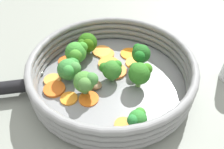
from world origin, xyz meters
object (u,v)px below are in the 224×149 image
(broccoli_floret_1, at_px, (137,119))
(broccoli_floret_6, at_px, (140,73))
(carrot_slice_0, at_px, (134,63))
(carrot_slice_4, at_px, (123,125))
(carrot_slice_7, at_px, (130,54))
(broccoli_floret_3, at_px, (140,54))
(broccoli_floret_4, at_px, (76,53))
(carrot_slice_5, at_px, (54,89))
(broccoli_floret_7, at_px, (70,69))
(carrot_slice_2, at_px, (69,98))
(broccoli_floret_2, at_px, (111,70))
(carrot_slice_10, at_px, (89,99))
(carrot_slice_11, at_px, (116,71))
(skillet, at_px, (112,82))
(carrot_slice_1, at_px, (53,80))
(broccoli_floret_0, at_px, (86,82))
(broccoli_floret_5, at_px, (87,43))
(mushroom_piece_0, at_px, (93,83))
(carrot_slice_8, at_px, (106,54))
(carrot_slice_9, at_px, (67,61))
(carrot_slice_6, at_px, (109,64))
(carrot_slice_3, at_px, (102,51))

(broccoli_floret_1, bearing_deg, broccoli_floret_6, -35.68)
(carrot_slice_0, xyz_separation_m, carrot_slice_4, (-0.13, 0.11, 0.00))
(carrot_slice_4, bearing_deg, carrot_slice_7, -35.24)
(broccoli_floret_3, xyz_separation_m, broccoli_floret_4, (0.07, 0.12, 0.00))
(carrot_slice_5, bearing_deg, broccoli_floret_7, -71.95)
(carrot_slice_2, height_order, broccoli_floret_2, broccoli_floret_2)
(carrot_slice_5, xyz_separation_m, carrot_slice_7, (0.03, -0.20, -0.00))
(carrot_slice_2, relative_size, carrot_slice_10, 0.86)
(carrot_slice_11, relative_size, broccoli_floret_1, 1.18)
(broccoli_floret_6, bearing_deg, skillet, 45.99)
(carrot_slice_10, height_order, broccoli_floret_1, broccoli_floret_1)
(carrot_slice_1, distance_m, broccoli_floret_7, 0.05)
(broccoli_floret_4, bearing_deg, broccoli_floret_0, 168.82)
(carrot_slice_0, xyz_separation_m, broccoli_floret_0, (-0.03, 0.13, 0.03))
(carrot_slice_5, bearing_deg, carrot_slice_2, -155.20)
(skillet, xyz_separation_m, broccoli_floret_5, (0.10, 0.01, 0.04))
(carrot_slice_2, relative_size, mushroom_piece_0, 1.02)
(carrot_slice_5, relative_size, carrot_slice_10, 1.12)
(broccoli_floret_3, bearing_deg, broccoli_floret_1, 144.55)
(carrot_slice_8, height_order, carrot_slice_11, carrot_slice_11)
(carrot_slice_4, bearing_deg, broccoli_floret_1, -121.01)
(carrot_slice_4, distance_m, carrot_slice_9, 0.21)
(carrot_slice_6, distance_m, broccoli_floret_0, 0.10)
(skillet, relative_size, carrot_slice_9, 7.95)
(carrot_slice_7, xyz_separation_m, mushroom_piece_0, (-0.05, 0.12, 0.00))
(broccoli_floret_1, height_order, broccoli_floret_5, broccoli_floret_5)
(carrot_slice_8, bearing_deg, broccoli_floret_7, 111.26)
(broccoli_floret_2, bearing_deg, broccoli_floret_3, -82.83)
(carrot_slice_1, bearing_deg, broccoli_floret_6, -122.34)
(carrot_slice_3, bearing_deg, broccoli_floret_4, 104.06)
(skillet, distance_m, carrot_slice_7, 0.10)
(carrot_slice_9, relative_size, broccoli_floret_6, 0.72)
(carrot_slice_6, xyz_separation_m, carrot_slice_10, (-0.07, 0.08, -0.00))
(carrot_slice_2, bearing_deg, skillet, -85.70)
(skillet, bearing_deg, carrot_slice_4, 161.15)
(mushroom_piece_0, bearing_deg, broccoli_floret_0, 124.91)
(broccoli_floret_7, relative_size, mushroom_piece_0, 1.51)
(carrot_slice_0, xyz_separation_m, mushroom_piece_0, (-0.02, 0.11, 0.00))
(mushroom_piece_0, bearing_deg, carrot_slice_1, 53.27)
(broccoli_floret_3, xyz_separation_m, broccoli_floret_7, (0.03, 0.15, -0.00))
(carrot_slice_8, height_order, carrot_slice_9, carrot_slice_8)
(mushroom_piece_0, bearing_deg, carrot_slice_8, -41.27)
(carrot_slice_0, height_order, carrot_slice_4, carrot_slice_4)
(carrot_slice_5, bearing_deg, mushroom_piece_0, -108.33)
(skillet, height_order, carrot_slice_6, carrot_slice_6)
(skillet, height_order, broccoli_floret_7, broccoli_floret_7)
(carrot_slice_2, xyz_separation_m, carrot_slice_3, (0.10, -0.12, 0.00))
(carrot_slice_10, bearing_deg, carrot_slice_3, -36.06)
(carrot_slice_3, bearing_deg, carrot_slice_9, 85.98)
(carrot_slice_1, height_order, broccoli_floret_1, broccoli_floret_1)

